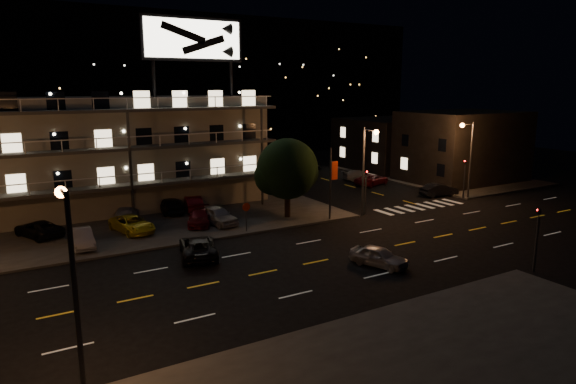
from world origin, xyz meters
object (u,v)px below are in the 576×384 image
lot_car_7 (126,215)px  road_car_east (379,256)px  lot_car_4 (218,215)px  side_car_0 (439,190)px  lot_car_2 (132,224)px  tree (287,171)px  road_car_west (198,247)px

lot_car_7 → road_car_east: lot_car_7 is taller
lot_car_4 → side_car_0: lot_car_4 is taller
lot_car_2 → side_car_0: bearing=-16.7°
tree → side_car_0: 19.11m
tree → road_car_east: bearing=-94.2°
side_car_0 → road_car_west: road_car_west is taller
side_car_0 → lot_car_7: bearing=88.8°
lot_car_7 → lot_car_2: bearing=103.0°
road_car_east → tree: bearing=64.8°
lot_car_2 → lot_car_7: lot_car_7 is taller
tree → road_car_east: (-0.99, -13.63, -3.65)m
road_car_east → lot_car_2: bearing=106.5°
lot_car_7 → side_car_0: (31.55, -5.44, -0.15)m
side_car_0 → road_car_west: 29.85m
lot_car_4 → road_car_east: lot_car_4 is taller
lot_car_2 → lot_car_7: 3.26m
side_car_0 → lot_car_4: bearing=96.3°
tree → road_car_east: tree is taller
lot_car_7 → road_car_east: (11.80, -18.96, -0.17)m
lot_car_2 → road_car_west: 8.34m
road_car_east → road_car_west: size_ratio=0.76×
lot_car_2 → lot_car_4: (6.79, -1.21, 0.10)m
tree → lot_car_2: size_ratio=1.50×
road_car_east → side_car_0: bearing=13.3°
tree → road_car_west: 12.58m
lot_car_4 → road_car_west: 7.98m
tree → lot_car_2: tree is taller
lot_car_7 → road_car_east: size_ratio=1.21×
road_car_east → lot_car_7: bearing=100.8°
road_car_west → lot_car_4: bearing=-106.7°
lot_car_4 → lot_car_7: size_ratio=0.95×
lot_car_4 → road_car_east: bearing=-80.0°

